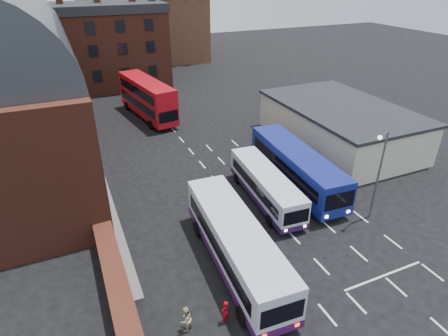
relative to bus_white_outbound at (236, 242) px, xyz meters
name	(u,v)px	position (x,y,z in m)	size (l,w,h in m)	color
ground	(288,267)	(2.94, -1.51, -1.90)	(180.00, 180.00, 0.00)	black
railway_station	(3,90)	(-12.56, 19.49, 5.73)	(12.00, 28.00, 16.00)	#602B1E
forecourt_wall	(116,284)	(-7.26, 0.49, -1.00)	(1.20, 10.00, 1.80)	#602B1E
cream_building	(339,124)	(17.94, 12.49, 0.25)	(10.40, 16.40, 4.25)	beige
brick_terrace	(91,52)	(-3.06, 44.49, 3.60)	(22.00, 10.00, 11.00)	brown
castle_keep	(140,27)	(8.94, 64.49, 4.10)	(22.00, 22.00, 12.00)	brown
bus_white_outbound	(236,242)	(0.00, 0.00, 0.00)	(3.47, 11.94, 3.22)	silver
bus_white_inbound	(266,184)	(5.34, 5.76, -0.35)	(2.95, 9.80, 2.64)	silver
bus_blue	(296,165)	(8.94, 6.93, 0.04)	(3.58, 12.21, 3.29)	navy
bus_red_double	(147,98)	(1.37, 28.39, 0.60)	(4.57, 12.05, 4.71)	red
street_lamp	(379,168)	(11.31, 0.56, 2.37)	(1.36, 0.67, 7.08)	#585C61
pedestrian_red	(225,312)	(-2.35, -3.66, -1.16)	(0.54, 0.36, 1.49)	maroon
pedestrian_beige	(186,319)	(-4.39, -3.28, -1.13)	(0.75, 0.58, 1.54)	tan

